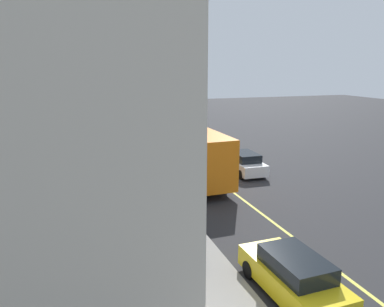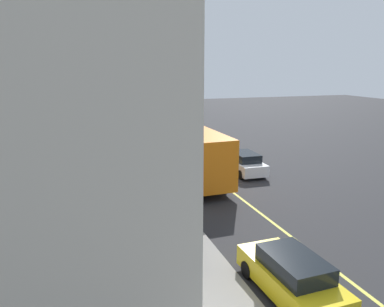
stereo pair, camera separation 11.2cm
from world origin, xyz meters
name	(u,v)px [view 1 (the left image)]	position (x,y,z in m)	size (l,w,h in m)	color
ground	(223,185)	(0.00, 0.00, 0.00)	(120.00, 120.00, 0.00)	#28282B
sidewalk	(147,192)	(0.00, 5.01, 0.07)	(80.00, 2.63, 0.15)	gray
lane_centre_stripe	(223,185)	(0.00, 0.00, 0.00)	(36.00, 0.16, 0.01)	#D8D14C
storefront_building	(16,119)	(-3.93, 11.29, 5.30)	(19.44, 10.55, 10.61)	beige
bus	(186,148)	(2.56, 1.70, 1.99)	(11.18, 2.81, 3.50)	orange
traffic_light	(178,171)	(-4.54, 4.33, 2.53)	(0.30, 0.52, 3.20)	#2D2D33
car_white	(244,163)	(2.04, -2.49, 0.74)	(4.35, 1.95, 1.52)	white
car_yellow	(293,275)	(-11.74, 2.51, 0.74)	(4.36, 1.97, 1.52)	yellow
pedestrian_waiting	(129,159)	(3.74, 5.40, 1.22)	(0.34, 0.34, 1.77)	black
pedestrian_mid_block	(122,155)	(5.13, 5.74, 1.27)	(0.34, 0.34, 1.84)	black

